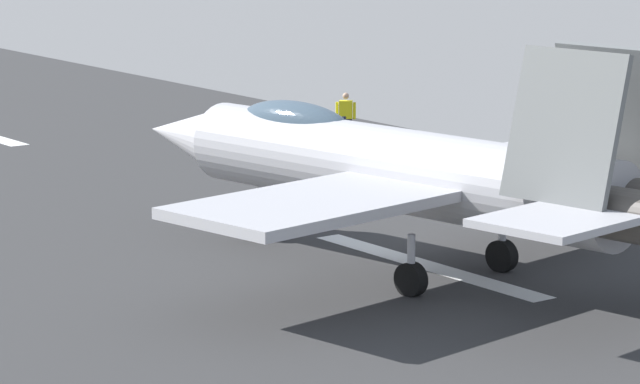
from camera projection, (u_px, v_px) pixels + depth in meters
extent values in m
plane|color=slate|center=(402.00, 259.00, 40.62)|extent=(400.00, 400.00, 0.00)
cube|color=#323232|center=(402.00, 259.00, 40.62)|extent=(240.00, 26.00, 0.02)
cube|color=white|center=(428.00, 266.00, 39.86)|extent=(8.00, 0.70, 0.00)
cylinder|color=#AFADB2|center=(399.00, 170.00, 39.02)|extent=(12.39, 3.90, 1.97)
cone|color=#AFADB2|center=(186.00, 135.00, 44.21)|extent=(3.05, 2.10, 1.68)
ellipsoid|color=#3F5160|center=(295.00, 123.00, 41.26)|extent=(3.73, 1.66, 1.10)
cylinder|color=#47423D|center=(610.00, 212.00, 34.31)|extent=(2.35, 1.44, 1.10)
cube|color=#AFADB2|center=(311.00, 205.00, 35.60)|extent=(4.30, 6.35, 0.24)
cube|color=#AFADB2|center=(537.00, 159.00, 41.09)|extent=(4.30, 6.35, 0.24)
cube|color=#AFADB2|center=(556.00, 221.00, 33.00)|extent=(2.82, 3.15, 0.16)
cube|color=slate|center=(565.00, 127.00, 34.39)|extent=(2.72, 1.35, 3.14)
cube|color=slate|center=(616.00, 118.00, 35.65)|extent=(2.72, 1.35, 3.14)
cylinder|color=silver|center=(261.00, 213.00, 42.59)|extent=(0.18, 0.18, 1.40)
cylinder|color=black|center=(261.00, 225.00, 42.65)|extent=(0.80, 0.42, 0.76)
cylinder|color=silver|center=(411.00, 265.00, 36.98)|extent=(0.18, 0.18, 1.40)
cylinder|color=black|center=(411.00, 279.00, 37.04)|extent=(0.80, 0.42, 0.76)
cylinder|color=silver|center=(502.00, 242.00, 39.22)|extent=(0.18, 0.18, 1.40)
cylinder|color=black|center=(502.00, 256.00, 39.28)|extent=(0.80, 0.42, 0.76)
cube|color=#1E2338|center=(346.00, 129.00, 57.67)|extent=(0.24, 0.36, 0.91)
cube|color=yellow|center=(346.00, 110.00, 57.54)|extent=(0.51, 0.51, 0.62)
sphere|color=tan|center=(346.00, 96.00, 57.45)|extent=(0.22, 0.22, 0.22)
cylinder|color=yellow|center=(354.00, 111.00, 57.51)|extent=(0.10, 0.10, 0.58)
cylinder|color=yellow|center=(337.00, 110.00, 57.59)|extent=(0.10, 0.10, 0.58)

